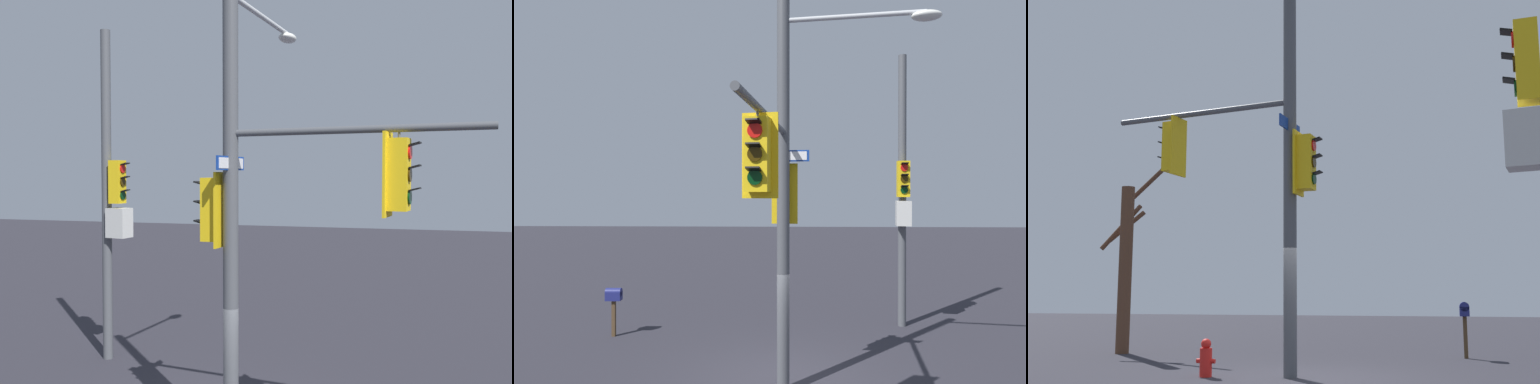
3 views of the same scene
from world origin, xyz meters
The scene contains 4 objects.
ground_plane centered at (0.00, 0.00, 0.00)m, with size 80.00×80.00×0.00m, color #2B2931.
main_signal_pole_assembly centered at (-0.89, -0.13, 4.60)m, with size 4.84×3.83×8.31m.
secondary_pole_assembly centered at (4.02, -3.75, 4.15)m, with size 0.82×0.52×8.49m.
mailbox centered at (2.93, 4.91, 1.11)m, with size 0.25×0.44×1.41m.
Camera 2 is at (-9.61, -0.03, 4.30)m, focal length 30.58 mm.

